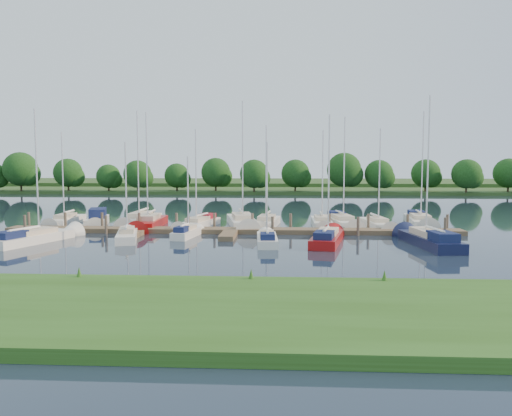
{
  "coord_description": "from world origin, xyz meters",
  "views": [
    {
      "loc": [
        4.44,
        -35.3,
        6.11
      ],
      "look_at": [
        2.13,
        8.0,
        2.2
      ],
      "focal_mm": 35.0,
      "sensor_mm": 36.0,
      "label": 1
    }
  ],
  "objects_px": {
    "sailboat_n_0": "(65,221)",
    "motorboat": "(98,221)",
    "sailboat_n_5": "(242,224)",
    "dock": "(231,232)",
    "sailboat_s_2": "(187,233)"
  },
  "relations": [
    {
      "from": "dock",
      "to": "sailboat_n_5",
      "type": "xyz_separation_m",
      "value": [
        0.58,
        5.14,
        0.08
      ]
    },
    {
      "from": "sailboat_n_0",
      "to": "motorboat",
      "type": "relative_size",
      "value": 1.41
    },
    {
      "from": "sailboat_n_0",
      "to": "sailboat_s_2",
      "type": "height_order",
      "value": "sailboat_n_0"
    },
    {
      "from": "sailboat_n_0",
      "to": "sailboat_n_5",
      "type": "relative_size",
      "value": 0.77
    },
    {
      "from": "motorboat",
      "to": "dock",
      "type": "bearing_deg",
      "value": 140.9
    },
    {
      "from": "dock",
      "to": "sailboat_s_2",
      "type": "relative_size",
      "value": 5.72
    },
    {
      "from": "dock",
      "to": "sailboat_s_2",
      "type": "bearing_deg",
      "value": -149.07
    },
    {
      "from": "sailboat_n_0",
      "to": "motorboat",
      "type": "bearing_deg",
      "value": 173.15
    },
    {
      "from": "sailboat_s_2",
      "to": "sailboat_n_0",
      "type": "bearing_deg",
      "value": 158.32
    },
    {
      "from": "motorboat",
      "to": "sailboat_s_2",
      "type": "height_order",
      "value": "sailboat_s_2"
    },
    {
      "from": "dock",
      "to": "motorboat",
      "type": "bearing_deg",
      "value": 157.75
    },
    {
      "from": "sailboat_n_0",
      "to": "motorboat",
      "type": "xyz_separation_m",
      "value": [
        3.42,
        -0.27,
        0.12
      ]
    },
    {
      "from": "motorboat",
      "to": "sailboat_n_5",
      "type": "bearing_deg",
      "value": 161.0
    },
    {
      "from": "motorboat",
      "to": "sailboat_n_5",
      "type": "height_order",
      "value": "sailboat_n_5"
    },
    {
      "from": "motorboat",
      "to": "sailboat_s_2",
      "type": "distance_m",
      "value": 13.02
    }
  ]
}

